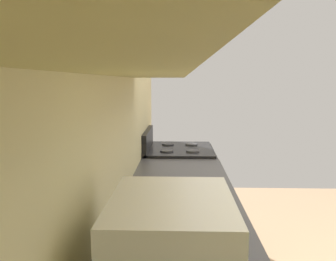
# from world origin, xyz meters

# --- Properties ---
(wall_back) EXTENTS (4.09, 0.12, 2.75)m
(wall_back) POSITION_xyz_m (0.00, 1.48, 1.38)
(wall_back) COLOR beige
(wall_back) RESTS_ON ground_plane
(oven_range) EXTENTS (0.71, 0.62, 1.07)m
(oven_range) POSITION_xyz_m (1.39, 1.12, 0.46)
(oven_range) COLOR black
(oven_range) RESTS_ON ground_plane
(microwave) EXTENTS (0.45, 0.36, 0.27)m
(microwave) POSITION_xyz_m (-0.68, 1.14, 1.03)
(microwave) COLOR white
(microwave) RESTS_ON counter_run
(bowl) EXTENTS (0.16, 0.16, 0.05)m
(bowl) POSITION_xyz_m (-0.10, 1.09, 0.92)
(bowl) COLOR gold
(bowl) RESTS_ON counter_run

